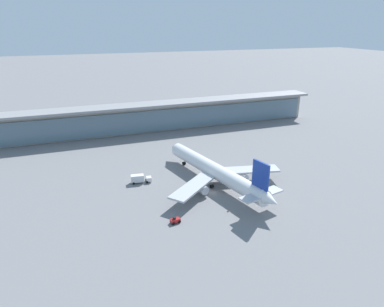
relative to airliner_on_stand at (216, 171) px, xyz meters
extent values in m
plane|color=slate|center=(-4.12, -5.51, -5.07)|extent=(1200.00, 1200.00, 0.00)
cylinder|color=white|center=(-0.29, 1.20, 0.02)|extent=(17.00, 50.80, 5.37)
cone|color=white|center=(-6.67, 28.08, 0.02)|extent=(6.24, 5.92, 5.26)
cone|color=white|center=(6.04, -25.41, 0.56)|extent=(6.07, 6.87, 4.83)
cube|color=black|center=(-5.96, 25.08, 0.96)|extent=(4.43, 3.09, 0.65)
cube|color=#B7BABF|center=(-10.47, -6.02, -0.92)|extent=(21.66, 19.27, 0.65)
cube|color=#B7BABF|center=(12.06, -0.67, -0.92)|extent=(23.89, 10.85, 0.65)
cylinder|color=silver|center=(-7.64, -5.91, -2.77)|extent=(3.78, 4.47, 2.96)
cylinder|color=silver|center=(9.48, -1.84, -2.77)|extent=(3.78, 4.47, 2.96)
cube|color=#193899|center=(4.96, -20.87, 6.87)|extent=(2.13, 6.46, 8.34)
cube|color=#B7BABF|center=(5.17, -21.78, 0.83)|extent=(15.36, 7.39, 0.46)
cylinder|color=black|center=(-2.53, -2.19, -4.43)|extent=(1.38, 1.52, 1.30)
cylinder|color=black|center=(3.24, -0.81, -4.43)|extent=(1.38, 1.52, 1.30)
cylinder|color=black|center=(-5.00, 21.03, -4.43)|extent=(1.38, 1.52, 1.30)
cube|color=#B21E1E|center=(-21.24, -18.90, -4.17)|extent=(3.03, 1.98, 0.90)
cube|color=black|center=(-21.53, -18.95, -3.37)|extent=(0.82, 0.82, 0.70)
cylinder|color=black|center=(-20.40, -18.02, -4.62)|extent=(0.94, 0.44, 0.90)
cylinder|color=black|center=(-20.14, -19.42, -4.62)|extent=(0.94, 0.44, 0.90)
cylinder|color=black|center=(-22.33, -18.38, -4.62)|extent=(0.94, 0.44, 0.90)
cylinder|color=black|center=(-22.07, -19.78, -4.62)|extent=(0.94, 0.44, 0.90)
cube|color=silver|center=(-22.20, 10.29, -3.87)|extent=(2.07, 2.51, 1.50)
cube|color=black|center=(-21.40, 10.19, -3.57)|extent=(0.38, 2.07, 0.70)
cube|color=silver|center=(-26.26, 10.80, -3.22)|extent=(4.85, 2.85, 2.50)
cylinder|color=black|center=(-22.86, 11.44, -4.62)|extent=(0.93, 0.39, 0.90)
cylinder|color=black|center=(-23.12, 9.34, -4.62)|extent=(0.93, 0.39, 0.90)
cylinder|color=black|center=(-27.62, 12.04, -4.62)|extent=(0.93, 0.39, 0.90)
cylinder|color=black|center=(-27.88, 9.94, -4.62)|extent=(0.93, 0.39, 0.90)
cube|color=silver|center=(10.00, -14.36, -4.17)|extent=(3.15, 2.84, 0.90)
cube|color=black|center=(9.76, -14.54, -3.37)|extent=(0.98, 0.98, 0.70)
cylinder|color=black|center=(10.39, -13.22, -4.62)|extent=(0.90, 0.75, 0.90)
cylinder|color=black|center=(11.22, -14.38, -4.62)|extent=(0.90, 0.75, 0.90)
cylinder|color=black|center=(8.79, -14.34, -4.62)|extent=(0.90, 0.75, 0.90)
cylinder|color=black|center=(9.61, -15.51, -4.62)|extent=(0.90, 0.75, 0.90)
cube|color=#9E998E|center=(-4.12, 72.31, 1.93)|extent=(180.00, 8.00, 14.00)
cube|color=slate|center=(-4.12, 68.01, 1.23)|extent=(176.40, 0.50, 11.20)
cube|color=gray|center=(-4.12, 70.31, 9.53)|extent=(183.60, 12.80, 1.20)
cone|color=orange|center=(-4.18, -18.52, -4.72)|extent=(0.44, 0.44, 0.70)
cube|color=black|center=(-4.18, -18.52, -5.05)|extent=(0.62, 0.62, 0.04)
camera|label=1|loc=(-45.24, -98.88, 48.87)|focal=31.34mm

